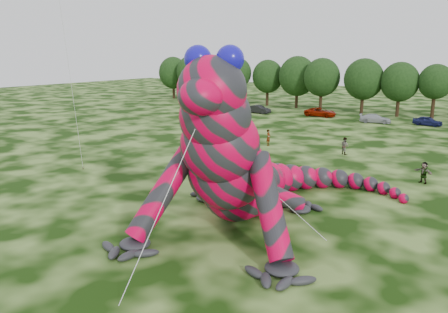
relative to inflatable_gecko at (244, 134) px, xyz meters
name	(u,v)px	position (x,y,z in m)	size (l,w,h in m)	color
ground	(232,242)	(1.72, -3.99, -5.37)	(240.00, 240.00, 0.00)	#16330A
inflatable_gecko	(244,134)	(0.00, 0.00, 0.00)	(18.09, 21.48, 10.74)	#D40039
tree_0	(173,78)	(-52.84, 55.25, -0.61)	(6.91, 6.22, 9.51)	black
tree_1	(191,78)	(-46.63, 54.06, -0.46)	(6.74, 6.07, 9.81)	black
tree_2	(213,79)	(-41.30, 54.77, -0.55)	(7.04, 6.34, 9.64)	black
tree_3	(237,81)	(-33.99, 53.08, -0.65)	(5.81, 5.23, 9.44)	black
tree_4	(268,83)	(-27.92, 54.72, -0.84)	(6.22, 5.60, 9.06)	black
tree_5	(297,82)	(-21.40, 54.45, -0.47)	(7.16, 6.44, 9.80)	black
tree_6	(321,85)	(-15.83, 52.70, -0.62)	(6.52, 5.86, 9.49)	black
tree_7	(363,86)	(-8.36, 52.82, -0.63)	(6.68, 6.01, 9.48)	black
tree_8	(399,89)	(-2.50, 53.00, -0.90)	(6.14, 5.53, 8.94)	black
tree_9	(435,92)	(2.79, 53.36, -1.03)	(5.27, 4.74, 8.68)	black
car_0	(215,106)	(-32.58, 43.04, -4.62)	(1.78, 4.42, 1.50)	white
car_1	(259,109)	(-23.55, 43.59, -4.65)	(1.52, 4.35, 1.43)	black
car_2	(320,112)	(-13.09, 45.91, -4.64)	(2.41, 5.23, 1.45)	#891402
car_3	(375,119)	(-3.62, 44.07, -4.71)	(1.86, 4.57, 1.33)	#AFB2B9
car_4	(428,121)	(3.44, 45.67, -4.69)	(1.61, 4.00, 1.36)	#171C4E
spectator_0	(268,138)	(-9.07, 20.27, -4.44)	(0.68, 0.45, 1.87)	gray
spectator_4	(249,124)	(-15.93, 27.54, -4.47)	(0.87, 0.57, 1.79)	gray
spectator_5	(424,173)	(8.37, 14.26, -4.48)	(1.64, 0.52, 1.77)	gray
spectator_1	(345,146)	(-0.42, 20.81, -4.47)	(0.88, 0.68, 1.81)	gray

